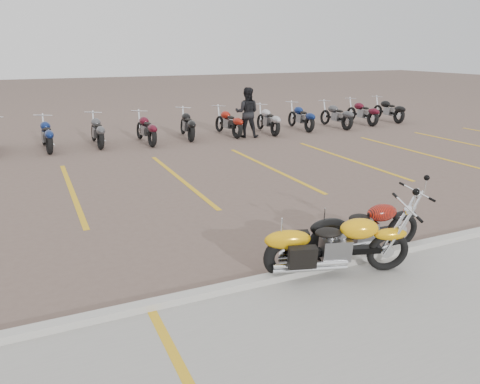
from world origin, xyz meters
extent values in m
plane|color=brown|center=(0.00, 0.00, 0.00)|extent=(100.00, 100.00, 0.00)
cube|color=#9E9B93|center=(0.00, -4.50, 0.01)|extent=(60.00, 5.00, 0.01)
cube|color=#ADAAA3|center=(0.00, -2.00, 0.06)|extent=(60.00, 0.18, 0.12)
torus|color=black|center=(1.26, -2.40, 0.32)|extent=(0.66, 0.30, 0.65)
torus|color=black|center=(-0.24, -1.94, 0.32)|extent=(0.71, 0.37, 0.69)
cube|color=black|center=(0.51, -2.17, 0.38)|extent=(1.29, 0.50, 0.10)
cube|color=slate|center=(0.46, -2.16, 0.44)|extent=(0.49, 0.41, 0.34)
ellipsoid|color=#E7A00C|center=(0.78, -2.25, 0.75)|extent=(0.65, 0.48, 0.30)
ellipsoid|color=black|center=(0.34, -2.12, 0.70)|extent=(0.45, 0.37, 0.12)
torus|color=black|center=(2.09, -1.81, 0.30)|extent=(0.62, 0.15, 0.61)
torus|color=black|center=(0.64, -1.71, 0.30)|extent=(0.66, 0.20, 0.65)
cube|color=black|center=(1.36, -1.76, 0.36)|extent=(1.23, 0.20, 0.09)
cube|color=slate|center=(1.32, -1.75, 0.41)|extent=(0.41, 0.31, 0.32)
ellipsoid|color=black|center=(1.63, -1.78, 0.69)|extent=(0.56, 0.34, 0.28)
ellipsoid|color=black|center=(1.19, -1.75, 0.66)|extent=(0.38, 0.27, 0.11)
imported|color=black|center=(4.17, 8.70, 0.94)|extent=(1.15, 1.07, 1.88)
camera|label=1|loc=(-3.47, -7.41, 3.29)|focal=35.00mm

